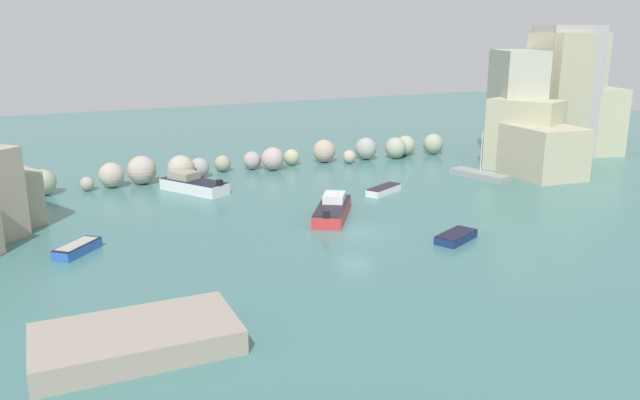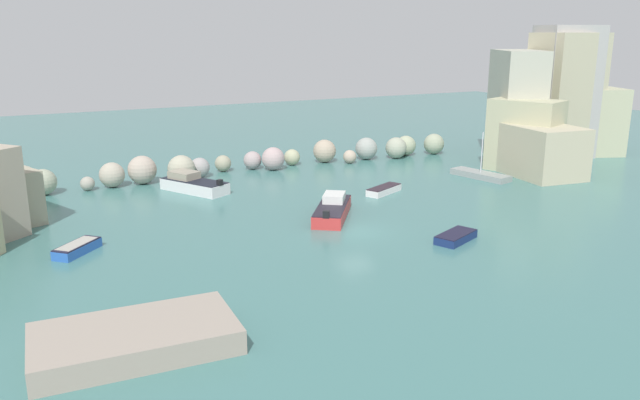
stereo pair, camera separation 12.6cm
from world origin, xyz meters
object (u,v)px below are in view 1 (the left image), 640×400
moored_boat_3 (480,175)px  moored_boat_5 (77,248)px  moored_boat_0 (333,209)px  stone_dock (137,339)px  moored_boat_1 (456,237)px  moored_boat_4 (193,184)px  moored_boat_2 (384,190)px

moored_boat_3 → moored_boat_5: 36.82m
moored_boat_0 → moored_boat_3: 19.25m
stone_dock → moored_boat_1: bearing=13.8°
moored_boat_0 → moored_boat_4: size_ratio=1.00×
moored_boat_5 → moored_boat_2: bearing=-36.4°
moored_boat_2 → moored_boat_5: bearing=163.8°
moored_boat_3 → moored_boat_0: bearing=-86.8°
moored_boat_2 → moored_boat_4: moored_boat_4 is taller
moored_boat_0 → moored_boat_4: moored_boat_4 is taller
moored_boat_2 → stone_dock: bearing=-168.5°
moored_boat_1 → moored_boat_2: (2.77, 12.90, 0.02)m
stone_dock → moored_boat_2: (24.54, 18.25, -0.25)m
moored_boat_0 → moored_boat_1: 9.81m
stone_dock → moored_boat_2: stone_dock is taller
moored_boat_0 → moored_boat_1: size_ratio=1.83×
moored_boat_0 → moored_boat_2: 8.37m
moored_boat_4 → moored_boat_5: 16.34m
moored_boat_3 → moored_boat_1: bearing=-57.6°
moored_boat_3 → moored_boat_4: moored_boat_3 is taller
moored_boat_5 → moored_boat_3: bearing=-38.0°
moored_boat_0 → moored_boat_4: bearing=65.7°
stone_dock → moored_boat_1: 22.43m
stone_dock → moored_boat_5: bearing=92.5°
moored_boat_1 → moored_boat_3: bearing=-158.7°
moored_boat_1 → moored_boat_2: size_ratio=0.91×
moored_boat_1 → moored_boat_5: bearing=-44.6°
moored_boat_0 → moored_boat_1: (4.49, -8.72, -0.29)m
stone_dock → moored_boat_5: (-0.63, 14.29, -0.21)m
moored_boat_2 → moored_boat_4: (-14.24, 8.17, 0.34)m
moored_boat_1 → moored_boat_2: 13.19m
stone_dock → moored_boat_4: (10.31, 26.42, 0.09)m
moored_boat_3 → moored_boat_2: bearing=-97.8°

